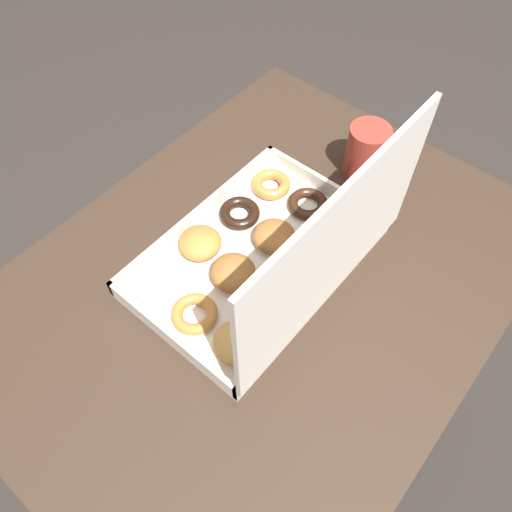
% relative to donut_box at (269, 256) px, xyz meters
% --- Properties ---
extents(ground_plane, '(8.00, 8.00, 0.00)m').
position_rel_donut_box_xyz_m(ground_plane, '(0.01, -0.00, -0.78)').
color(ground_plane, '#2D2826').
extents(dining_table, '(0.93, 0.70, 0.73)m').
position_rel_donut_box_xyz_m(dining_table, '(0.01, -0.00, -0.18)').
color(dining_table, '#38281E').
rests_on(dining_table, ground_plane).
extents(donut_box, '(0.41, 0.28, 0.29)m').
position_rel_donut_box_xyz_m(donut_box, '(0.00, 0.00, 0.00)').
color(donut_box, silver).
rests_on(donut_box, dining_table).
extents(coffee_mug, '(0.08, 0.08, 0.10)m').
position_rel_donut_box_xyz_m(coffee_mug, '(-0.30, -0.01, 0.00)').
color(coffee_mug, '#A3382D').
rests_on(coffee_mug, dining_table).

